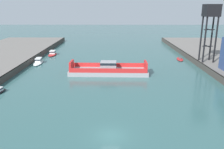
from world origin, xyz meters
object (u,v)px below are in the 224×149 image
at_px(moored_boat_mid_left, 180,59).
at_px(moored_boat_mid_right, 53,53).
at_px(moored_boat_far_left, 39,61).
at_px(chain_ferry, 108,70).
at_px(crane_tower, 211,16).

xyz_separation_m(moored_boat_mid_left, moored_boat_mid_right, (-43.30, 7.61, 0.38)).
distance_m(moored_boat_mid_left, moored_boat_far_left, 44.65).
distance_m(moored_boat_mid_right, moored_boat_far_left, 12.79).
bearing_deg(moored_boat_far_left, chain_ferry, -28.28).
height_order(chain_ferry, moored_boat_mid_left, chain_ferry).
xyz_separation_m(moored_boat_mid_left, moored_boat_far_left, (-44.35, -5.14, 0.40)).
relative_size(moored_boat_mid_left, moored_boat_mid_right, 0.81).
height_order(chain_ferry, moored_boat_mid_right, chain_ferry).
xyz_separation_m(chain_ferry, crane_tower, (27.46, 7.40, 13.24)).
relative_size(moored_boat_mid_left, moored_boat_far_left, 0.72).
distance_m(moored_boat_mid_left, crane_tower, 17.50).
relative_size(moored_boat_mid_right, moored_boat_far_left, 0.90).
bearing_deg(moored_boat_mid_right, chain_ferry, -49.91).
height_order(moored_boat_mid_left, moored_boat_mid_right, moored_boat_mid_right).
bearing_deg(moored_boat_mid_left, chain_ferry, -143.74).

